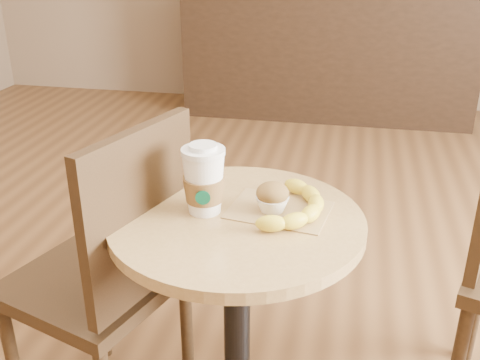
# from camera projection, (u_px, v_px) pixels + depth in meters

# --- Properties ---
(cafe_table) EXTENTS (0.62, 0.62, 0.75)m
(cafe_table) POSITION_uv_depth(u_px,v_px,m) (237.00, 301.00, 1.46)
(cafe_table) COLOR black
(cafe_table) RESTS_ON ground
(chair_left) EXTENTS (0.54, 0.54, 0.96)m
(chair_left) POSITION_uv_depth(u_px,v_px,m) (111.00, 273.00, 1.53)
(chair_left) COLOR #352312
(chair_left) RESTS_ON ground
(service_counter) EXTENTS (2.30, 0.65, 1.04)m
(service_counter) POSITION_uv_depth(u_px,v_px,m) (329.00, 49.00, 4.37)
(service_counter) COLOR black
(service_counter) RESTS_ON ground
(kraft_bag) EXTENTS (0.27, 0.22, 0.00)m
(kraft_bag) POSITION_uv_depth(u_px,v_px,m) (279.00, 210.00, 1.39)
(kraft_bag) COLOR #A07F4D
(kraft_bag) RESTS_ON cafe_table
(coffee_cup) EXTENTS (0.11, 0.11, 0.18)m
(coffee_cup) POSITION_uv_depth(u_px,v_px,m) (204.00, 182.00, 1.35)
(coffee_cup) COLOR white
(coffee_cup) RESTS_ON cafe_table
(muffin) EXTENTS (0.08, 0.08, 0.07)m
(muffin) POSITION_uv_depth(u_px,v_px,m) (272.00, 197.00, 1.37)
(muffin) COLOR white
(muffin) RESTS_ON kraft_bag
(banana) EXTENTS (0.23, 0.32, 0.04)m
(banana) POSITION_uv_depth(u_px,v_px,m) (297.00, 205.00, 1.37)
(banana) COLOR yellow
(banana) RESTS_ON kraft_bag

